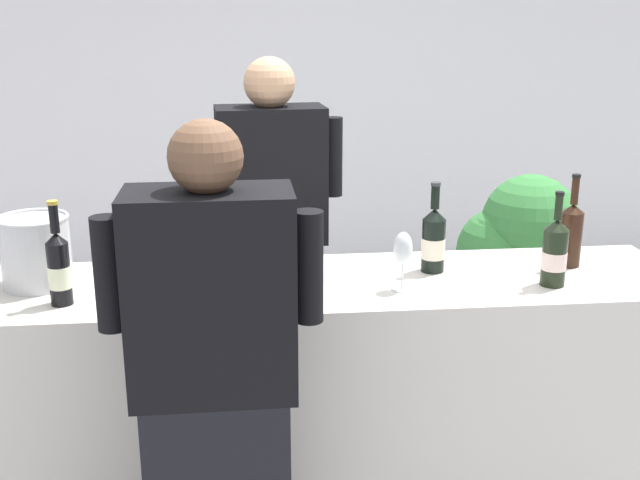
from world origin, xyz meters
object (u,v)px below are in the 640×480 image
Objects in this scene: wine_bottle_3 at (59,268)px; wine_bottle_6 at (229,250)px; wine_bottle_4 at (555,253)px; wine_bottle_0 at (259,244)px; wine_bottle_7 at (571,233)px; person_server at (273,264)px; potted_shrub at (514,253)px; ice_bucket at (35,251)px; wine_bottle_2 at (433,240)px; person_guest at (216,415)px; wine_bottle_1 at (187,248)px; wine_bottle_5 at (210,263)px; wine_glass at (403,251)px.

wine_bottle_3 is 1.09× the size of wine_bottle_6.
wine_bottle_3 reaches higher than wine_bottle_4.
wine_bottle_0 is at bearing 166.64° from wine_bottle_4.
wine_bottle_0 is at bearing 178.05° from wine_bottle_7.
wine_bottle_0 is 0.58m from person_server.
wine_bottle_6 is 1.79m from potted_shrub.
ice_bucket is 1.04m from person_server.
wine_bottle_2 is 1.04m from person_guest.
wine_bottle_7 is at bearing 1.08° from wine_bottle_2.
person_server is (0.07, 0.52, -0.25)m from wine_bottle_0.
wine_bottle_7 reaches higher than wine_bottle_1.
wine_bottle_4 is 1.03× the size of wine_bottle_5.
wine_bottle_1 is 1.90m from potted_shrub.
wine_bottle_3 is at bearing -58.03° from ice_bucket.
wine_bottle_2 is 0.84m from person_server.
wine_glass is at bearing 0.97° from wine_bottle_3.
wine_bottle_1 is 0.51m from ice_bucket.
wine_bottle_2 is at bearing -178.92° from wine_bottle_7.
wine_bottle_1 reaches higher than wine_glass.
wine_bottle_2 reaches higher than ice_bucket.
ice_bucket is at bearing 172.14° from wine_glass.
person_server is at bearing 72.30° from wine_bottle_5.
potted_shrub is at bearing 31.69° from wine_bottle_3.
wine_bottle_4 is 0.24m from wine_bottle_7.
wine_bottle_3 is at bearing -148.31° from potted_shrub.
wine_bottle_7 is 0.31× the size of potted_shrub.
wine_bottle_5 is (-0.79, -0.17, -0.00)m from wine_bottle_2.
potted_shrub is (0.83, 1.18, -0.41)m from wine_glass.
wine_bottle_4 is 0.53m from wine_glass.
person_server is at bearing 79.97° from person_guest.
wine_glass is at bearing -25.84° from wine_bottle_0.
wine_bottle_1 is 0.92× the size of wine_bottle_4.
wine_bottle_5 is at bearing -107.70° from person_server.
wine_bottle_5 reaches higher than wine_glass.
person_server reaches higher than wine_bottle_6.
potted_shrub is (0.31, 1.19, -0.39)m from wine_bottle_4.
wine_bottle_0 is 0.95× the size of wine_bottle_6.
wine_bottle_5 is at bearing -141.57° from potted_shrub.
potted_shrub is at bearing 26.12° from ice_bucket.
wine_glass is at bearing -7.86° from ice_bucket.
person_server is 1.54× the size of potted_shrub.
person_server is (0.23, 0.73, -0.25)m from wine_bottle_5.
person_guest reaches higher than wine_bottle_4.
person_guest is at bearing -153.41° from wine_bottle_7.
person_server is 1.32m from potted_shrub.
person_server is at bearing 34.93° from ice_bucket.
wine_bottle_1 is at bearing -119.17° from person_server.
ice_bucket is 2.34m from potted_shrub.
wine_bottle_4 is (1.00, -0.24, 0.01)m from wine_bottle_0.
wine_bottle_4 is 1.33× the size of ice_bucket.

